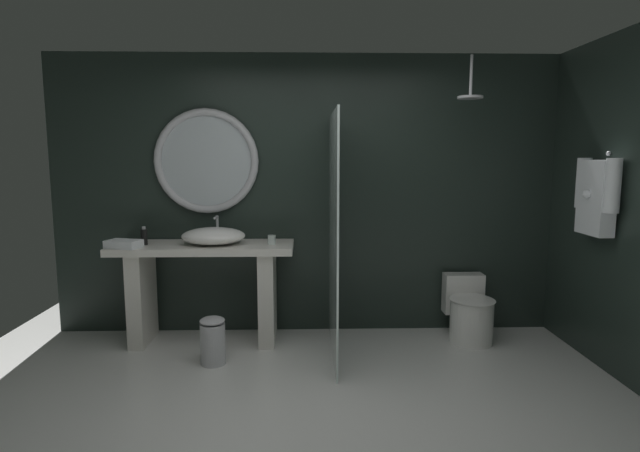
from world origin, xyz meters
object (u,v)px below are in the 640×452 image
Objects in this scene: tumbler_cup at (272,240)px; soap_dispenser at (144,236)px; rain_shower_head at (470,94)px; waste_bin at (213,340)px; vessel_sink at (213,236)px; folded_hand_towel at (124,244)px; round_wall_mirror at (206,161)px; hanging_bathrobe at (596,194)px; toilet at (469,313)px.

soap_dispenser is at bearing 179.51° from tumbler_cup.
rain_shower_head is 0.91× the size of waste_bin.
vessel_sink reaches higher than folded_hand_towel.
tumbler_cup is at bearing -25.51° from round_wall_mirror.
vessel_sink reaches higher than tumbler_cup.
round_wall_mirror is 1.48× the size of hanging_bathrobe.
round_wall_mirror reaches higher than waste_bin.
waste_bin is (-2.24, -0.49, -0.06)m from toilet.
waste_bin is at bearing -133.20° from tumbler_cup.
tumbler_cup is at bearing 175.38° from rain_shower_head.
hanging_bathrobe is at bearing -37.29° from toilet.
hanging_bathrobe is (2.55, -0.57, 0.44)m from tumbler_cup.
toilet is (0.11, 0.14, -1.93)m from rain_shower_head.
rain_shower_head reaches higher than round_wall_mirror.
tumbler_cup is 2.65m from hanging_bathrobe.
folded_hand_towel is at bearing -177.17° from toilet.
soap_dispenser is 3.74m from hanging_bathrobe.
round_wall_mirror reaches higher than hanging_bathrobe.
rain_shower_head is (2.19, -0.15, 1.22)m from vessel_sink.
round_wall_mirror reaches higher than soap_dispenser.
rain_shower_head is 1.27m from hanging_bathrobe.
folded_hand_towel is at bearing -173.50° from tumbler_cup.
waste_bin is 1.13m from folded_hand_towel.
soap_dispenser is at bearing -179.23° from vessel_sink.
toilet is 2.04× the size of folded_hand_towel.
tumbler_cup is 0.13× the size of hanging_bathrobe.
soap_dispenser is 0.58× the size of folded_hand_towel.
soap_dispenser is (-1.12, 0.01, 0.03)m from tumbler_cup.
vessel_sink is at bearing 178.02° from tumbler_cup.
vessel_sink is at bearing 179.76° from toilet.
round_wall_mirror is (0.51, 0.28, 0.65)m from soap_dispenser.
hanging_bathrobe is at bearing -10.91° from vessel_sink.
vessel_sink is 0.52m from tumbler_cup.
rain_shower_head reaches higher than waste_bin.
hanging_bathrobe is (3.67, -0.58, 0.41)m from soap_dispenser.
vessel_sink is 0.58× the size of round_wall_mirror.
hanging_bathrobe is at bearing -12.66° from tumbler_cup.
waste_bin is (-0.45, -0.48, -0.74)m from tumbler_cup.
toilet is at bearing -6.73° from round_wall_mirror.
round_wall_mirror is at bearing 173.27° from toilet.
toilet is (2.40, -0.28, -1.37)m from round_wall_mirror.
soap_dispenser reaches higher than waste_bin.
vessel_sink is 0.86× the size of hanging_bathrobe.
tumbler_cup is 2.09m from rain_shower_head.
hanging_bathrobe reaches higher than toilet.
folded_hand_towel is (-1.25, -0.14, -0.01)m from tumbler_cup.
vessel_sink is 1.98× the size of folded_hand_towel.
hanging_bathrobe reaches higher than soap_dispenser.
hanging_bathrobe is 1.48m from toilet.
soap_dispenser is at bearing 50.12° from folded_hand_towel.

